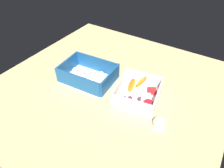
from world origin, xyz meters
TOP-DOWN VIEW (x-y plane):
  - table_surface at (0.00, 0.00)cm, footprint 80.00×80.00cm
  - pasta_container at (8.51, 1.09)cm, footprint 19.90×14.58cm
  - fruit_bowl at (-11.18, -1.15)cm, footprint 16.35×17.32cm
  - paper_cup_liner at (-22.12, 6.96)cm, footprint 3.61×3.61cm

SIDE VIEW (x-z plane):
  - table_surface at x=0.00cm, z-range 0.00..2.00cm
  - paper_cup_liner at x=-22.12cm, z-range 2.00..4.09cm
  - fruit_bowl at x=-11.18cm, z-range 0.99..6.90cm
  - pasta_container at x=8.51cm, z-range 0.82..7.41cm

